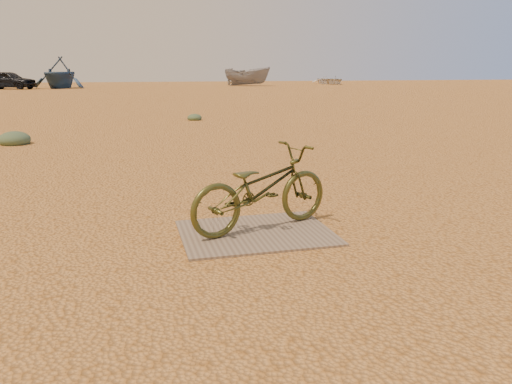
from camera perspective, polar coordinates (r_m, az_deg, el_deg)
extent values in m
plane|color=#C68B45|center=(4.90, 2.62, -4.94)|extent=(120.00, 120.00, 0.00)
cube|color=#7F6E56|center=(4.93, 0.00, -4.67)|extent=(1.47, 1.13, 0.02)
imported|color=#45471C|center=(4.92, 0.61, 0.43)|extent=(1.67, 1.04, 0.83)
imported|color=black|center=(45.13, -26.45, 11.40)|extent=(4.49, 3.07, 1.42)
imported|color=navy|center=(45.18, -21.57, 12.61)|extent=(5.70, 6.09, 2.59)
imported|color=gray|center=(48.34, -1.01, 13.07)|extent=(4.72, 3.78, 1.74)
imported|color=beige|center=(54.14, 8.53, 12.56)|extent=(3.37, 4.45, 0.87)
ellipsoid|color=#516847|center=(11.98, -25.83, 4.94)|extent=(0.66, 0.66, 0.36)
ellipsoid|color=#516847|center=(16.06, -7.03, 8.16)|extent=(0.46, 0.46, 0.25)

